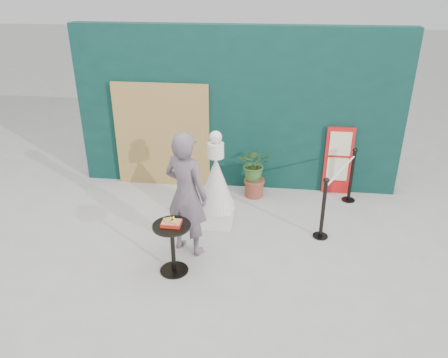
% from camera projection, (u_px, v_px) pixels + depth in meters
% --- Properties ---
extents(ground, '(60.00, 60.00, 0.00)m').
position_uv_depth(ground, '(213.00, 284.00, 5.89)').
color(ground, '#ADAAA5').
rests_on(ground, ground).
extents(back_wall, '(6.00, 0.30, 3.00)m').
position_uv_depth(back_wall, '(237.00, 110.00, 8.06)').
color(back_wall, '#092C27').
rests_on(back_wall, ground).
extents(bamboo_fence, '(1.80, 0.08, 2.00)m').
position_uv_depth(bamboo_fence, '(162.00, 136.00, 8.25)').
color(bamboo_fence, tan).
rests_on(bamboo_fence, ground).
extents(woman, '(0.81, 0.69, 1.88)m').
position_uv_depth(woman, '(186.00, 194.00, 6.22)').
color(woman, slate).
rests_on(woman, ground).
extents(menu_board, '(0.50, 0.07, 1.30)m').
position_uv_depth(menu_board, '(338.00, 161.00, 8.04)').
color(menu_board, red).
rests_on(menu_board, ground).
extents(statue, '(0.63, 0.63, 1.62)m').
position_uv_depth(statue, '(216.00, 187.00, 7.04)').
color(statue, white).
rests_on(statue, ground).
extents(cafe_table, '(0.52, 0.52, 0.75)m').
position_uv_depth(cafe_table, '(172.00, 241.00, 5.93)').
color(cafe_table, black).
rests_on(cafe_table, ground).
extents(food_basket, '(0.26, 0.19, 0.11)m').
position_uv_depth(food_basket, '(172.00, 223.00, 5.81)').
color(food_basket, red).
rests_on(food_basket, cafe_table).
extents(planter, '(0.57, 0.49, 0.97)m').
position_uv_depth(planter, '(255.00, 168.00, 7.96)').
color(planter, brown).
rests_on(planter, ground).
extents(stanchion_barrier, '(0.84, 1.54, 1.03)m').
position_uv_depth(stanchion_barrier, '(338.00, 191.00, 7.27)').
color(stanchion_barrier, black).
rests_on(stanchion_barrier, ground).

